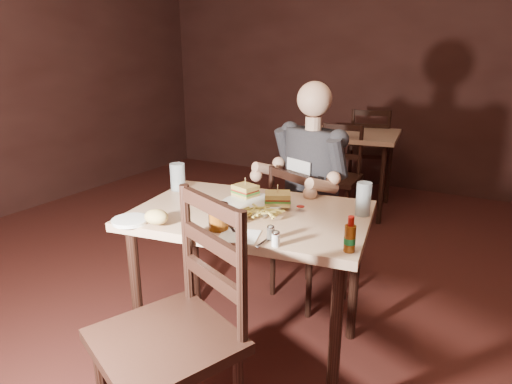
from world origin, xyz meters
The scene contains 24 objects.
room_shell centered at (0.00, 0.00, 1.40)m, with size 7.00×7.00×7.00m.
main_table centered at (0.05, 0.10, 0.68)m, with size 1.17×0.88×0.77m.
bg_table centered at (-0.16, 2.50, 0.68)m, with size 0.89×0.89×0.77m.
chair_far centered at (0.11, 0.74, 0.43)m, with size 0.39×0.43×0.85m, color black, non-canonical shape.
chair_near centered at (0.07, -0.56, 0.50)m, with size 0.46×0.50×0.99m, color black, non-canonical shape.
bg_chair_far centered at (-0.16, 3.05, 0.48)m, with size 0.44×0.48×0.95m, color black, non-canonical shape.
bg_chair_near centered at (-0.16, 1.95, 0.45)m, with size 0.41×0.45×0.90m, color black, non-canonical shape.
diner centered at (0.09, 0.69, 0.89)m, with size 0.52×0.41×0.89m, color #2C2D31, non-canonical shape.
dinner_plate centered at (0.03, 0.16, 0.78)m, with size 0.29×0.29×0.02m, color white.
sandwich_left centered at (-0.06, 0.24, 0.84)m, with size 0.11×0.09×0.10m, color tan, non-canonical shape.
sandwich_right centered at (0.14, 0.20, 0.84)m, with size 0.12×0.10×0.10m, color tan, non-canonical shape.
fries_pile centered at (0.14, 0.05, 0.80)m, with size 0.23×0.16×0.04m, color #CFBE52, non-canonical shape.
ketchup_dollop centered at (0.25, 0.22, 0.79)m, with size 0.04×0.04×0.01m, color maroon.
glass_left centered at (-0.46, 0.21, 0.84)m, with size 0.08×0.08×0.15m, color silver.
glass_right centered at (0.52, 0.30, 0.85)m, with size 0.07×0.07×0.15m, color silver.
hot_sauce centered at (0.58, -0.10, 0.84)m, with size 0.04×0.04×0.14m, color brown, non-canonical shape.
salt_shaker centered at (0.33, -0.19, 0.80)m, with size 0.03×0.03×0.06m, color white, non-canonical shape.
pepper_shaker centered at (0.28, -0.15, 0.80)m, with size 0.03×0.03×0.06m, color #38332D, non-canonical shape.
syrup_dispenser centered at (0.04, -0.16, 0.83)m, with size 0.09×0.09×0.11m, color brown, non-canonical shape.
napkin centered at (0.16, -0.18, 0.77)m, with size 0.16×0.15×0.00m, color white.
knife centered at (0.06, -0.09, 0.78)m, with size 0.01×0.20×0.00m, color silver.
fork centered at (0.28, -0.17, 0.78)m, with size 0.01×0.14×0.00m, color silver.
side_plate centered at (-0.33, -0.28, 0.78)m, with size 0.16×0.16×0.01m, color white.
bread_roll centered at (-0.20, -0.26, 0.81)m, with size 0.11×0.09×0.06m, color tan.
Camera 1 is at (0.98, -1.53, 1.45)m, focal length 30.00 mm.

